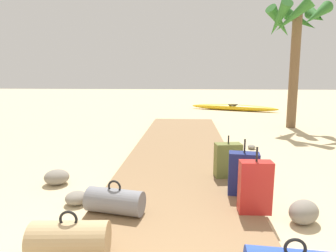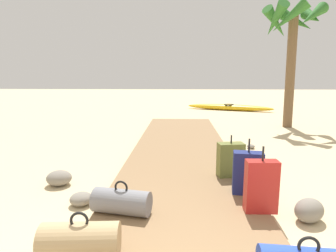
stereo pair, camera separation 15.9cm
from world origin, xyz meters
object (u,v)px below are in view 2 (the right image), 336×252
at_px(duffel_bag_grey, 122,202).
at_px(palm_tree_far_right, 292,33).
at_px(duffel_bag_tan, 80,241).
at_px(suitcase_navy, 248,173).
at_px(suitcase_olive, 230,160).
at_px(kayak, 229,107).
at_px(suitcase_red, 261,186).

relative_size(duffel_bag_grey, palm_tree_far_right, 0.18).
bearing_deg(palm_tree_far_right, duffel_bag_tan, -121.25).
bearing_deg(duffel_bag_tan, suitcase_navy, 39.56).
distance_m(suitcase_navy, palm_tree_far_right, 6.82).
relative_size(suitcase_olive, kayak, 0.16).
xyz_separation_m(duffel_bag_grey, suitcase_red, (1.64, 0.13, 0.17)).
bearing_deg(kayak, suitcase_olive, -99.38).
distance_m(suitcase_olive, palm_tree_far_right, 6.31).
distance_m(suitcase_navy, duffel_bag_grey, 1.74).
height_order(suitcase_red, kayak, suitcase_red).
distance_m(suitcase_red, suitcase_olive, 1.22).
relative_size(suitcase_red, palm_tree_far_right, 0.20).
bearing_deg(kayak, suitcase_red, -97.57).
bearing_deg(suitcase_navy, suitcase_olive, 99.49).
bearing_deg(duffel_bag_tan, suitcase_red, 27.70).
bearing_deg(suitcase_navy, kayak, 81.86).
bearing_deg(palm_tree_far_right, kayak, 104.11).
bearing_deg(suitcase_olive, duffel_bag_tan, -127.83).
bearing_deg(suitcase_red, suitcase_olive, 96.99).
height_order(duffel_bag_grey, kayak, duffel_bag_grey).
height_order(suitcase_olive, palm_tree_far_right, palm_tree_far_right).
distance_m(duffel_bag_tan, kayak, 12.14).
relative_size(palm_tree_far_right, kayak, 0.96).
distance_m(duffel_bag_tan, suitcase_red, 2.08).
height_order(suitcase_navy, suitcase_red, suitcase_red).
height_order(duffel_bag_grey, suitcase_olive, suitcase_olive).
height_order(duffel_bag_tan, suitcase_olive, suitcase_olive).
xyz_separation_m(duffel_bag_tan, suitcase_red, (1.84, 0.96, 0.15)).
xyz_separation_m(suitcase_olive, kayak, (1.57, 9.52, -0.21)).
distance_m(duffel_bag_tan, suitcase_navy, 2.34).
xyz_separation_m(suitcase_navy, kayak, (1.46, 10.21, -0.23)).
xyz_separation_m(palm_tree_far_right, kayak, (-1.12, 4.47, -2.86)).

